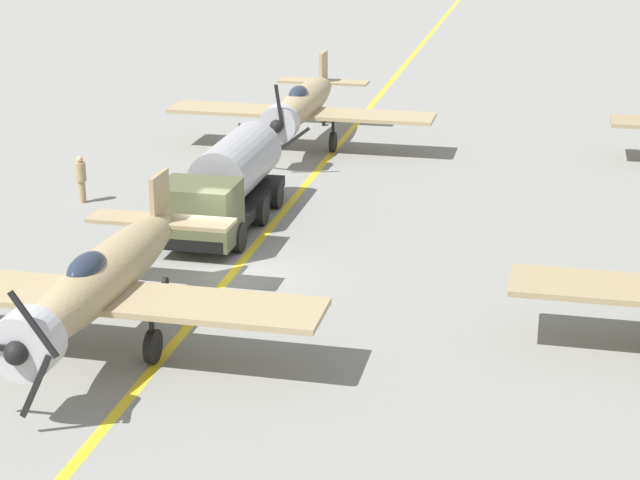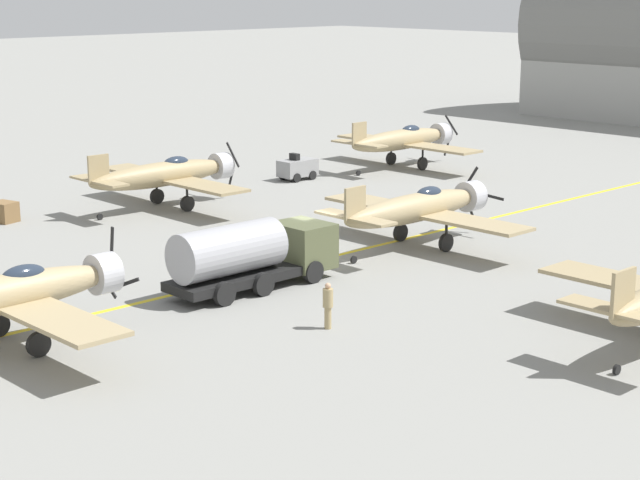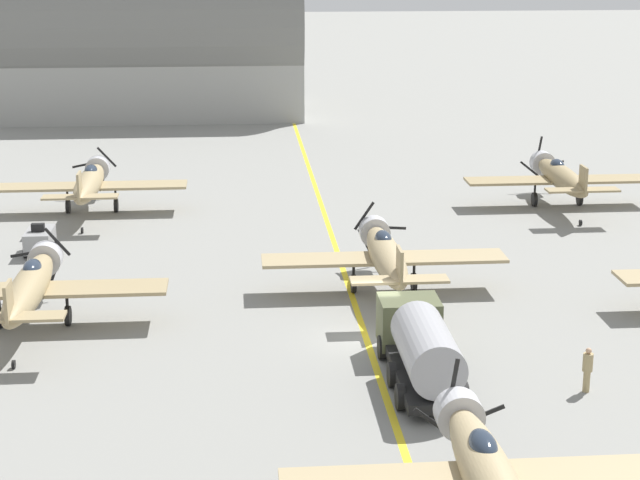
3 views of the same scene
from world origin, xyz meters
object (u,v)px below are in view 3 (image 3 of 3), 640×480
Objects in this scene: fuel_tanker at (421,345)px; airplane_far_right at (560,177)px; airplane_mid_left at (30,286)px; airplane_near_center at (488,476)px; tow_tractor at (40,240)px; airplane_far_left at (90,183)px; airplane_mid_center at (385,255)px; hangar at (150,36)px; ground_crew_walking at (587,368)px.

airplane_far_right is at bearing 63.01° from fuel_tanker.
airplane_far_right is (29.97, 19.73, 0.00)m from airplane_mid_left.
airplane_near_center is 4.62× the size of tow_tractor.
tow_tractor is at bearing -87.63° from airplane_far_left.
hangar is at bearing 90.13° from airplane_mid_center.
airplane_mid_center and airplane_mid_left have the same top height.
airplane_far_left is at bearing 85.06° from airplane_mid_left.
airplane_far_right reaches higher than airplane_mid_center.
tow_tractor is at bearing 139.71° from ground_crew_walking.
hangar reaches higher than airplane_mid_center.
hangar is (-15.14, 56.62, 5.38)m from airplane_mid_center.
airplane_near_center is 1.00× the size of airplane_far_right.
airplane_far_right is 0.41× the size of hangar.
ground_crew_walking is at bearing 75.45° from airplane_near_center.
tow_tractor is (-17.89, 30.39, -1.22)m from airplane_near_center.
airplane_near_center is (-0.12, -22.08, 0.00)m from airplane_mid_center.
tow_tractor is (-18.01, 8.30, -1.22)m from airplane_mid_center.
airplane_far_left is 31.96m from fuel_tanker.
airplane_near_center is at bearing -53.70° from airplane_far_left.
airplane_mid_left is 24.14m from ground_crew_walking.
airplane_near_center is 11.44m from fuel_tanker.
fuel_tanker reaches higher than ground_crew_walking.
airplane_far_left is at bearing -172.97° from airplane_far_right.
ground_crew_walking is at bearing -25.76° from airplane_mid_left.
tow_tractor is (-31.62, -7.92, -1.22)m from airplane_far_right.
airplane_mid_center is at bearing -24.76° from tow_tractor.
airplane_mid_left is at bearing 177.26° from airplane_mid_center.
hangar reaches higher than airplane_far_right.
airplane_mid_left reaches higher than fuel_tanker.
airplane_near_center reaches higher than airplane_mid_left.
fuel_tanker is at bearing -45.76° from airplane_far_left.
tow_tractor is 1.44× the size of ground_crew_walking.
airplane_mid_center is at bearing 89.59° from fuel_tanker.
airplane_mid_center is 1.00× the size of airplane_near_center.
fuel_tanker is at bearing -46.58° from tow_tractor.
airplane_mid_left is at bearing 158.94° from ground_crew_walking.
airplane_far_right reaches higher than airplane_far_left.
airplane_mid_left is 1.00× the size of airplane_far_right.
airplane_mid_center is at bearing -75.03° from hangar.
airplane_mid_left reaches higher than ground_crew_walking.
fuel_tanker is 69.19m from hangar.
ground_crew_walking is at bearing -72.80° from hangar.
airplane_far_left is (-16.27, 16.90, -0.00)m from airplane_mid_center.
airplane_mid_center is 1.50× the size of fuel_tanker.
fuel_tanker is (16.28, -7.14, -0.50)m from airplane_mid_left.
airplane_mid_left is (-16.36, -3.51, -0.00)m from airplane_mid_center.
airplane_mid_left is 1.50× the size of fuel_tanker.
airplane_mid_left is 20.41m from airplane_far_left.
fuel_tanker is (-0.08, -10.65, -0.50)m from airplane_mid_center.
tow_tractor is at bearing 140.40° from airplane_mid_center.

